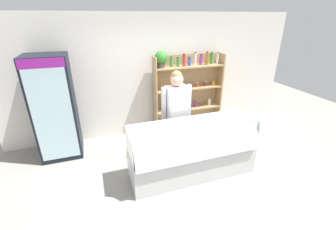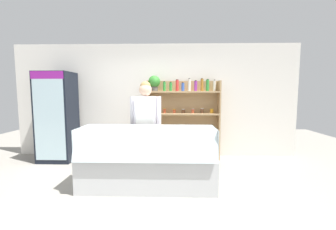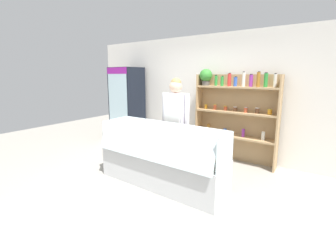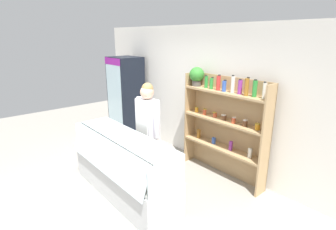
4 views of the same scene
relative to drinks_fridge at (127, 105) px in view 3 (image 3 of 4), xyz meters
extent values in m
plane|color=gray|center=(2.18, -1.50, -1.00)|extent=(12.00, 12.00, 0.00)
cube|color=white|center=(2.18, 0.51, 0.35)|extent=(6.80, 0.10, 2.70)
cube|color=black|center=(0.00, 0.01, 0.00)|extent=(0.74, 0.66, 2.01)
cube|color=silver|center=(0.00, -0.33, 0.00)|extent=(0.66, 0.01, 1.81)
cube|color=#8C1E8C|center=(0.00, -0.33, 0.91)|extent=(0.70, 0.01, 0.16)
cylinder|color=#3356B2|center=(-0.23, -0.26, -0.68)|extent=(0.06, 0.06, 0.14)
cylinder|color=silver|center=(-0.08, -0.26, -0.65)|extent=(0.07, 0.07, 0.21)
cylinder|color=red|center=(0.08, -0.26, -0.67)|extent=(0.06, 0.06, 0.17)
cylinder|color=red|center=(0.23, -0.26, -0.66)|extent=(0.06, 0.06, 0.19)
cylinder|color=orange|center=(-0.21, -0.26, -0.11)|extent=(0.05, 0.05, 0.21)
cylinder|color=purple|center=(0.00, -0.26, -0.15)|extent=(0.07, 0.07, 0.14)
cylinder|color=purple|center=(0.21, -0.26, -0.12)|extent=(0.07, 0.07, 0.19)
cylinder|color=silver|center=(-0.23, -0.26, 0.39)|extent=(0.06, 0.06, 0.15)
cylinder|color=red|center=(-0.08, -0.26, 0.42)|extent=(0.06, 0.06, 0.21)
cylinder|color=#9E6623|center=(0.08, -0.26, 0.42)|extent=(0.06, 0.06, 0.21)
cylinder|color=#9E6623|center=(0.23, -0.26, 0.39)|extent=(0.06, 0.06, 0.15)
cube|color=tan|center=(2.86, 0.36, -0.09)|extent=(1.67, 0.02, 1.82)
cube|color=tan|center=(2.04, 0.22, -0.09)|extent=(0.03, 0.28, 1.82)
cube|color=tan|center=(3.68, 0.22, -0.09)|extent=(0.03, 0.28, 1.82)
cube|color=tan|center=(2.86, 0.22, -0.46)|extent=(1.61, 0.28, 0.04)
cube|color=tan|center=(2.86, 0.22, 0.05)|extent=(1.61, 0.28, 0.04)
cube|color=tan|center=(2.86, 0.22, 0.56)|extent=(1.61, 0.28, 0.04)
cylinder|color=#4C4742|center=(2.19, 0.22, 0.63)|extent=(0.17, 0.17, 0.10)
sphere|color=#33812D|center=(2.19, 0.22, 0.80)|extent=(0.27, 0.27, 0.27)
cylinder|color=#2D8C38|center=(2.42, 0.23, 0.69)|extent=(0.06, 0.06, 0.21)
cylinder|color=black|center=(2.42, 0.22, 0.80)|extent=(0.04, 0.04, 0.02)
cylinder|color=#2D8C38|center=(2.57, 0.20, 0.68)|extent=(0.06, 0.06, 0.19)
cylinder|color=black|center=(2.57, 0.22, 0.78)|extent=(0.04, 0.04, 0.02)
cylinder|color=red|center=(2.72, 0.20, 0.71)|extent=(0.07, 0.07, 0.25)
cylinder|color=black|center=(2.72, 0.22, 0.84)|extent=(0.05, 0.05, 0.02)
cylinder|color=#3356B2|center=(2.85, 0.20, 0.67)|extent=(0.07, 0.07, 0.18)
cylinder|color=black|center=(2.85, 0.22, 0.77)|extent=(0.05, 0.05, 0.02)
cylinder|color=silver|center=(3.00, 0.23, 0.72)|extent=(0.06, 0.06, 0.28)
cylinder|color=black|center=(3.00, 0.22, 0.86)|extent=(0.04, 0.04, 0.02)
cylinder|color=purple|center=(3.14, 0.23, 0.69)|extent=(0.07, 0.07, 0.23)
cylinder|color=black|center=(3.14, 0.22, 0.82)|extent=(0.05, 0.05, 0.02)
cylinder|color=#9E6623|center=(3.28, 0.19, 0.72)|extent=(0.07, 0.07, 0.28)
cylinder|color=black|center=(3.28, 0.22, 0.86)|extent=(0.04, 0.04, 0.02)
cylinder|color=#2D8C38|center=(3.41, 0.22, 0.71)|extent=(0.07, 0.07, 0.26)
cylinder|color=black|center=(3.41, 0.22, 0.85)|extent=(0.05, 0.05, 0.02)
cylinder|color=silver|center=(3.57, 0.23, 0.70)|extent=(0.06, 0.06, 0.24)
cylinder|color=black|center=(3.57, 0.22, 0.83)|extent=(0.04, 0.04, 0.02)
cylinder|color=orange|center=(2.21, 0.23, 0.11)|extent=(0.06, 0.06, 0.09)
cylinder|color=gold|center=(2.21, 0.22, 0.16)|extent=(0.07, 0.07, 0.01)
cylinder|color=#BF4C2D|center=(2.43, 0.21, 0.12)|extent=(0.06, 0.06, 0.10)
cylinder|color=gold|center=(2.43, 0.22, 0.18)|extent=(0.07, 0.07, 0.01)
cylinder|color=#BF4C2D|center=(2.65, 0.24, 0.11)|extent=(0.07, 0.07, 0.09)
cylinder|color=gold|center=(2.65, 0.22, 0.16)|extent=(0.07, 0.07, 0.01)
cylinder|color=brown|center=(2.86, 0.23, 0.11)|extent=(0.08, 0.08, 0.09)
cylinder|color=silver|center=(2.86, 0.22, 0.16)|extent=(0.08, 0.08, 0.01)
cylinder|color=#BF4C2D|center=(3.08, 0.21, 0.12)|extent=(0.07, 0.07, 0.09)
cylinder|color=silver|center=(3.08, 0.22, 0.17)|extent=(0.07, 0.07, 0.01)
cylinder|color=brown|center=(3.30, 0.22, 0.12)|extent=(0.08, 0.08, 0.10)
cylinder|color=silver|center=(3.30, 0.22, 0.18)|extent=(0.08, 0.08, 0.01)
cylinder|color=orange|center=(3.52, 0.23, 0.12)|extent=(0.08, 0.08, 0.09)
cylinder|color=gold|center=(3.52, 0.22, 0.17)|extent=(0.08, 0.08, 0.01)
cube|color=#9E6623|center=(2.29, 0.22, -0.35)|extent=(0.06, 0.04, 0.18)
cube|color=#3356B2|center=(2.67, 0.22, -0.38)|extent=(0.07, 0.05, 0.12)
cube|color=purple|center=(3.06, 0.22, -0.35)|extent=(0.05, 0.04, 0.17)
cube|color=silver|center=(3.44, 0.22, -0.36)|extent=(0.06, 0.04, 0.17)
cube|color=silver|center=(2.22, -1.45, -0.73)|extent=(2.18, 0.66, 0.55)
cube|color=white|center=(2.22, -1.45, -0.43)|extent=(2.12, 0.60, 0.03)
cube|color=silver|center=(2.22, -1.75, -0.23)|extent=(2.14, 0.16, 0.47)
cube|color=silver|center=(2.22, -1.40, 0.00)|extent=(2.14, 0.50, 0.01)
cube|color=silver|center=(1.15, -1.45, -0.23)|extent=(0.01, 0.62, 0.45)
cube|color=silver|center=(3.30, -1.45, -0.23)|extent=(0.01, 0.62, 0.45)
cube|color=tan|center=(1.32, -1.37, -0.39)|extent=(0.16, 0.14, 0.05)
cube|color=white|center=(1.32, -1.56, -0.39)|extent=(0.05, 0.03, 0.02)
cube|color=beige|center=(1.58, -1.37, -0.40)|extent=(0.16, 0.12, 0.04)
cube|color=white|center=(1.58, -1.56, -0.39)|extent=(0.05, 0.03, 0.02)
cube|color=tan|center=(1.84, -1.37, -0.40)|extent=(0.17, 0.11, 0.04)
cube|color=white|center=(1.84, -1.56, -0.39)|extent=(0.05, 0.03, 0.02)
cube|color=tan|center=(2.09, -1.37, -0.40)|extent=(0.16, 0.11, 0.04)
cube|color=white|center=(2.09, -1.56, -0.39)|extent=(0.05, 0.03, 0.02)
cube|color=tan|center=(2.35, -1.37, -0.39)|extent=(0.16, 0.11, 0.05)
cube|color=white|center=(2.35, -1.56, -0.39)|extent=(0.05, 0.03, 0.02)
cube|color=tan|center=(2.61, -1.37, -0.39)|extent=(0.16, 0.14, 0.06)
cube|color=white|center=(2.61, -1.56, -0.39)|extent=(0.05, 0.03, 0.02)
cube|color=beige|center=(2.87, -1.37, -0.39)|extent=(0.16, 0.11, 0.05)
cube|color=white|center=(2.87, -1.56, -0.39)|extent=(0.05, 0.03, 0.02)
cube|color=tan|center=(3.12, -1.37, -0.39)|extent=(0.16, 0.13, 0.06)
cube|color=white|center=(3.12, -1.56, -0.39)|extent=(0.05, 0.03, 0.02)
cylinder|color=#C1706B|center=(1.32, -1.54, -0.36)|extent=(0.18, 0.13, 0.12)
cylinder|color=#C1706B|center=(1.54, -1.54, -0.35)|extent=(0.20, 0.14, 0.13)
cylinder|color=tan|center=(1.76, -1.54, -0.36)|extent=(0.16, 0.14, 0.12)
cylinder|color=white|center=(2.77, -1.53, -0.30)|extent=(0.07, 0.07, 0.24)
cylinder|color=white|center=(2.87, -1.53, -0.31)|extent=(0.07, 0.07, 0.22)
cylinder|color=#383D51|center=(2.04, -0.88, -0.60)|extent=(0.13, 0.13, 0.81)
cylinder|color=#383D51|center=(2.21, -0.88, -0.60)|extent=(0.13, 0.13, 0.81)
cube|color=white|center=(2.13, -0.88, 0.14)|extent=(0.38, 0.24, 0.67)
cube|color=white|center=(2.13, -1.01, -0.21)|extent=(0.32, 0.01, 1.25)
cylinder|color=white|center=(1.89, -0.88, 0.18)|extent=(0.09, 0.09, 0.60)
cylinder|color=white|center=(2.37, -0.88, 0.18)|extent=(0.09, 0.09, 0.60)
sphere|color=#D8AD8E|center=(2.13, -0.88, 0.60)|extent=(0.23, 0.23, 0.23)
sphere|color=#997A47|center=(2.13, -0.87, 0.66)|extent=(0.20, 0.20, 0.20)
camera|label=1|loc=(0.75, -4.42, 1.61)|focal=24.00mm
camera|label=2|loc=(2.66, -4.97, 0.56)|focal=24.00mm
camera|label=3|loc=(4.33, -4.28, 0.80)|focal=24.00mm
camera|label=4|loc=(5.55, -3.35, 1.48)|focal=28.00mm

